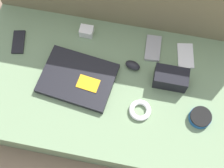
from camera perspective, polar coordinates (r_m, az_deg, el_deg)
ground_plane at (r=1.46m, az=0.00°, el=-2.54°), size 8.00×8.00×0.00m
couch_seat at (r=1.39m, az=0.00°, el=-1.49°), size 1.20×0.63×0.15m
laptop at (r=1.33m, az=-6.29°, el=0.92°), size 0.33×0.26×0.03m
computer_mouse at (r=1.35m, az=3.80°, el=3.42°), size 0.08×0.06×0.04m
speaker_puck at (r=1.31m, az=15.84°, el=-5.88°), size 0.09×0.09×0.03m
phone_silver at (r=1.48m, az=-16.72°, el=7.37°), size 0.08×0.13×0.01m
phone_black at (r=1.42m, az=13.29°, el=5.06°), size 0.09×0.13×0.01m
phone_small at (r=1.41m, az=7.51°, el=6.51°), size 0.07×0.13×0.01m
camera_pouch at (r=1.32m, az=10.69°, el=1.05°), size 0.14×0.08×0.08m
charger_brick at (r=1.43m, az=-4.69°, el=9.57°), size 0.06×0.05×0.04m
cable_coil at (r=1.28m, az=5.14°, el=-4.81°), size 0.09×0.09×0.02m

